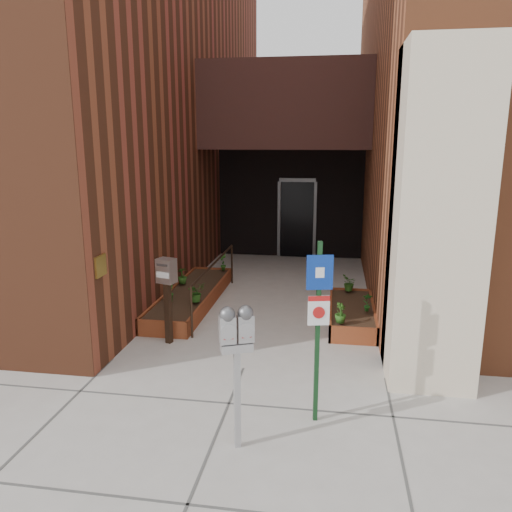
% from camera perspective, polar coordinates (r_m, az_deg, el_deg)
% --- Properties ---
extents(ground, '(80.00, 80.00, 0.00)m').
position_cam_1_polar(ground, '(7.39, -1.47, -12.71)').
color(ground, '#9E9991').
rests_on(ground, ground).
extents(architecture, '(20.00, 14.60, 10.00)m').
position_cam_1_polar(architecture, '(13.62, 3.19, 20.54)').
color(architecture, brown).
rests_on(architecture, ground).
extents(planter_left, '(0.90, 3.60, 0.30)m').
position_cam_1_polar(planter_left, '(10.12, -7.37, -4.73)').
color(planter_left, brown).
rests_on(planter_left, ground).
extents(planter_right, '(0.80, 2.20, 0.30)m').
position_cam_1_polar(planter_right, '(9.27, 10.88, -6.56)').
color(planter_right, brown).
rests_on(planter_right, ground).
extents(handrail, '(0.04, 3.34, 0.90)m').
position_cam_1_polar(handrail, '(9.78, -4.75, -1.56)').
color(handrail, black).
rests_on(handrail, ground).
extents(parking_meter, '(0.37, 0.25, 1.59)m').
position_cam_1_polar(parking_meter, '(5.17, -2.23, -9.50)').
color(parking_meter, '#A6A6A9').
rests_on(parking_meter, ground).
extents(sign_post, '(0.29, 0.10, 2.15)m').
position_cam_1_polar(sign_post, '(5.65, 7.13, -6.60)').
color(sign_post, '#14381A').
rests_on(sign_post, ground).
extents(payment_dropbox, '(0.33, 0.28, 1.41)m').
position_cam_1_polar(payment_dropbox, '(8.03, -10.15, -3.02)').
color(payment_dropbox, black).
rests_on(payment_dropbox, ground).
extents(shrub_left_a, '(0.45, 0.45, 0.36)m').
position_cam_1_polar(shrub_left_a, '(9.29, -6.88, -4.12)').
color(shrub_left_a, '#245017').
rests_on(shrub_left_a, planter_left).
extents(shrub_left_b, '(0.27, 0.27, 0.35)m').
position_cam_1_polar(shrub_left_b, '(9.36, -9.96, -4.12)').
color(shrub_left_b, '#1D5016').
rests_on(shrub_left_b, planter_left).
extents(shrub_left_c, '(0.27, 0.27, 0.34)m').
position_cam_1_polar(shrub_left_c, '(10.47, -8.41, -2.23)').
color(shrub_left_c, '#255117').
rests_on(shrub_left_c, planter_left).
extents(shrub_left_d, '(0.29, 0.29, 0.39)m').
position_cam_1_polar(shrub_left_d, '(11.45, -3.80, -0.66)').
color(shrub_left_d, '#265E1B').
rests_on(shrub_left_d, planter_left).
extents(shrub_right_a, '(0.26, 0.26, 0.33)m').
position_cam_1_polar(shrub_right_a, '(8.31, 9.63, -6.43)').
color(shrub_right_a, '#295A19').
rests_on(shrub_right_a, planter_right).
extents(shrub_right_b, '(0.17, 0.17, 0.33)m').
position_cam_1_polar(shrub_right_b, '(8.93, 12.62, -5.16)').
color(shrub_right_b, '#1B611F').
rests_on(shrub_right_b, planter_right).
extents(shrub_right_c, '(0.31, 0.31, 0.33)m').
position_cam_1_polar(shrub_right_c, '(10.03, 10.60, -3.05)').
color(shrub_right_c, '#275719').
rests_on(shrub_right_c, planter_right).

